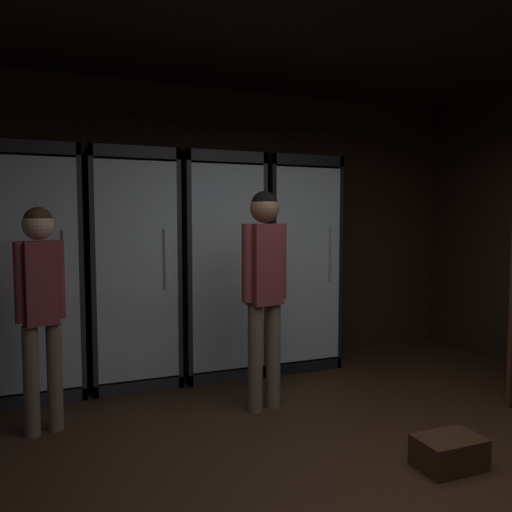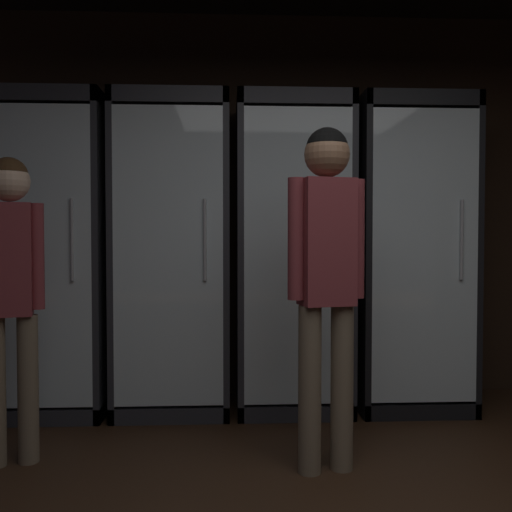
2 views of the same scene
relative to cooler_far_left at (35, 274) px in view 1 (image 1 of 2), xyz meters
The scene contains 9 objects.
wall_back 1.95m from the cooler_far_left, 10.27° to the left, with size 6.00×0.06×2.80m, color black.
ceiling_panel 3.11m from the cooler_far_left, 41.98° to the right, with size 6.00×8.00×0.06m, color black.
cooler_far_left is the anchor object (origin of this frame).
cooler_left 0.80m from the cooler_far_left, ahead, with size 0.75×0.70×2.09m.
cooler_center 1.60m from the cooler_far_left, ahead, with size 0.75×0.70×2.09m.
cooler_right 2.41m from the cooler_far_left, ahead, with size 0.75×0.70×2.09m.
shopper_near 1.98m from the cooler_far_left, 33.43° to the right, with size 0.39×0.22×1.70m.
shopper_far 0.94m from the cooler_far_left, 85.92° to the right, with size 0.32×0.21×1.56m.
wine_crate_floor 3.43m from the cooler_far_left, 45.28° to the right, with size 0.40×0.26×0.19m, color #3D2314.
Camera 1 is at (-1.68, -1.90, 1.48)m, focal length 34.88 mm.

